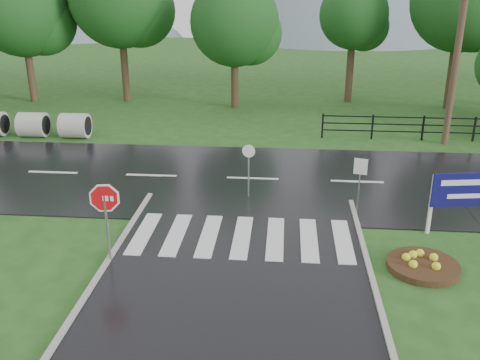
{
  "coord_description": "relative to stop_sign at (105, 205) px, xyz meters",
  "views": [
    {
      "loc": [
        1.18,
        -9.32,
        7.39
      ],
      "look_at": [
        -0.15,
        6.0,
        1.5
      ],
      "focal_mm": 40.0,
      "sensor_mm": 36.0,
      "label": 1
    }
  ],
  "objects": [
    {
      "name": "utility_pole_east",
      "position": [
        12.19,
        12.21,
        2.88
      ],
      "size": [
        1.61,
        0.3,
        9.07
      ],
      "color": "#473523",
      "rests_on": "ground"
    },
    {
      "name": "crosswalk",
      "position": [
        3.5,
        1.71,
        -1.66
      ],
      "size": [
        6.5,
        2.8,
        0.02
      ],
      "color": "silver",
      "rests_on": "ground"
    },
    {
      "name": "stop_sign",
      "position": [
        0.0,
        0.0,
        0.0
      ],
      "size": [
        1.08,
        0.18,
        2.46
      ],
      "color": "#939399",
      "rests_on": "ground"
    },
    {
      "name": "ground",
      "position": [
        3.5,
        -3.29,
        -1.72
      ],
      "size": [
        120.0,
        120.0,
        0.0
      ],
      "primitive_type": "plane",
      "color": "#23511B",
      "rests_on": "ground"
    },
    {
      "name": "treeline",
      "position": [
        4.5,
        20.71,
        -1.72
      ],
      "size": [
        83.2,
        5.2,
        10.0
      ],
      "color": "#154518",
      "rests_on": "ground"
    },
    {
      "name": "fence_west",
      "position": [
        11.25,
        12.71,
        -1.0
      ],
      "size": [
        9.58,
        0.08,
        1.2
      ],
      "color": "black",
      "rests_on": "ground"
    },
    {
      "name": "main_road",
      "position": [
        3.5,
        6.71,
        -1.72
      ],
      "size": [
        90.0,
        8.0,
        0.04
      ],
      "primitive_type": "cube",
      "color": "black",
      "rests_on": "ground"
    },
    {
      "name": "reg_sign_round",
      "position": [
        3.47,
        4.91,
        -0.46
      ],
      "size": [
        0.45,
        0.1,
        1.97
      ],
      "color": "#939399",
      "rests_on": "ground"
    },
    {
      "name": "reg_sign_small",
      "position": [
        7.14,
        3.77,
        -0.32
      ],
      "size": [
        0.42,
        0.14,
        1.95
      ],
      "color": "#939399",
      "rests_on": "ground"
    },
    {
      "name": "hills",
      "position": [
        6.99,
        61.71,
        -17.26
      ],
      "size": [
        102.0,
        48.0,
        48.0
      ],
      "color": "slate",
      "rests_on": "ground"
    },
    {
      "name": "flower_bed",
      "position": [
        8.5,
        0.34,
        -1.58
      ],
      "size": [
        1.91,
        1.91,
        0.38
      ],
      "color": "#332111",
      "rests_on": "ground"
    },
    {
      "name": "estate_billboard",
      "position": [
        10.19,
        2.56,
        -0.34
      ],
      "size": [
        2.28,
        0.41,
        2.01
      ],
      "color": "silver",
      "rests_on": "ground"
    }
  ]
}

